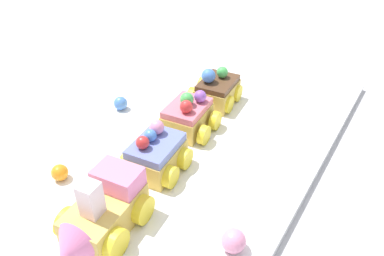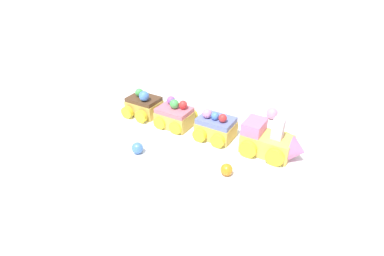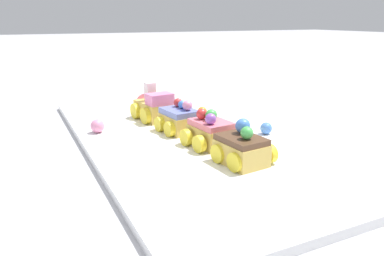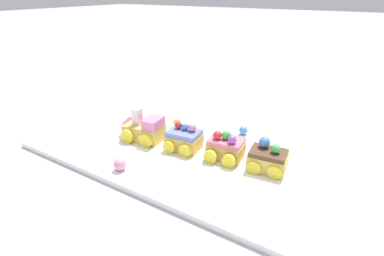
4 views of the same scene
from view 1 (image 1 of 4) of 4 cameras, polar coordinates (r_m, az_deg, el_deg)
ground_plane at (r=0.50m, az=-5.16°, el=-5.21°), size 10.00×10.00×0.00m
display_board at (r=0.50m, az=-5.19°, el=-4.68°), size 0.70×0.37×0.01m
cake_train_locomotive at (r=0.40m, az=-13.73°, el=-12.81°), size 0.11×0.08×0.07m
cake_car_blueberry at (r=0.46m, az=-5.49°, el=-4.09°), size 0.08×0.08×0.06m
cake_car_strawberry at (r=0.53m, az=-0.27°, el=1.63°), size 0.08×0.08×0.06m
cake_car_chocolate at (r=0.59m, az=3.48°, el=5.79°), size 0.08×0.08×0.06m
gumball_pink at (r=0.38m, az=6.33°, el=-16.68°), size 0.02×0.02×0.02m
gumball_orange at (r=0.48m, az=-19.51°, el=-6.41°), size 0.02×0.02×0.02m
gumball_blue at (r=0.59m, az=-10.83°, el=3.72°), size 0.02×0.02×0.02m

